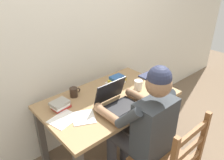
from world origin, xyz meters
TOP-DOWN VIEW (x-y plane):
  - ground_plane at (0.00, 0.00)m, footprint 8.00×8.00m
  - back_wall at (0.00, 0.47)m, footprint 6.00×0.04m
  - desk at (0.00, 0.00)m, footprint 1.28×0.78m
  - seated_person at (-0.03, -0.46)m, footprint 0.50×0.60m
  - laptop at (-0.04, -0.15)m, footprint 0.33×0.30m
  - computer_mouse at (0.21, -0.22)m, footprint 0.06×0.10m
  - coffee_mug_white at (0.34, -0.07)m, footprint 0.12×0.08m
  - coffee_mug_dark at (-0.23, 0.25)m, footprint 0.11×0.08m
  - book_stack_main at (-0.44, 0.16)m, footprint 0.17×0.14m
  - book_stack_side at (0.26, 0.17)m, footprint 0.21×0.13m
  - paper_pile_near_laptop at (-0.50, -0.00)m, footprint 0.26×0.23m
  - paper_pile_back_corner at (-0.36, -0.09)m, footprint 0.25×0.26m

SIDE VIEW (x-z plane):
  - ground_plane at x=0.00m, z-range 0.00..0.00m
  - desk at x=0.00m, z-range 0.26..0.96m
  - seated_person at x=-0.03m, z-range 0.06..1.30m
  - paper_pile_near_laptop at x=-0.50m, z-range 0.70..0.71m
  - paper_pile_back_corner at x=-0.36m, z-range 0.70..0.71m
  - computer_mouse at x=0.21m, z-range 0.70..0.74m
  - book_stack_main at x=-0.44m, z-range 0.70..0.78m
  - book_stack_side at x=0.26m, z-range 0.70..0.79m
  - coffee_mug_dark at x=-0.23m, z-range 0.70..0.80m
  - coffee_mug_white at x=0.34m, z-range 0.70..0.80m
  - laptop at x=-0.04m, z-range 0.64..0.87m
  - back_wall at x=0.00m, z-range 0.00..2.60m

